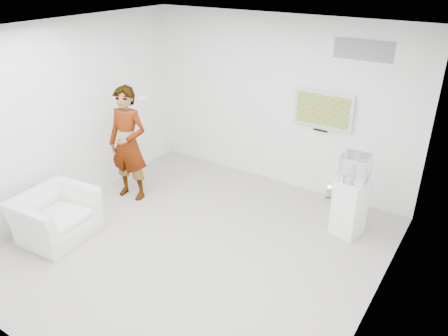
# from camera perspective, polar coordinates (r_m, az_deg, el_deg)

# --- Properties ---
(room) EXTENTS (5.01, 5.01, 3.00)m
(room) POSITION_cam_1_polar(r_m,az_deg,el_deg) (5.75, -4.28, 2.27)
(room) COLOR #B1ACA2
(room) RESTS_ON ground
(tv) EXTENTS (1.00, 0.08, 0.60)m
(tv) POSITION_cam_1_polar(r_m,az_deg,el_deg) (7.38, 12.87, 7.45)
(tv) COLOR silver
(tv) RESTS_ON room
(logo_decal) EXTENTS (0.90, 0.02, 0.30)m
(logo_decal) POSITION_cam_1_polar(r_m,az_deg,el_deg) (7.02, 17.71, 14.45)
(logo_decal) COLOR gray
(logo_decal) RESTS_ON room
(person) EXTENTS (0.78, 0.57, 1.96)m
(person) POSITION_cam_1_polar(r_m,az_deg,el_deg) (7.47, -12.41, 3.06)
(person) COLOR white
(person) RESTS_ON room
(armchair) EXTENTS (1.02, 1.14, 0.70)m
(armchair) POSITION_cam_1_polar(r_m,az_deg,el_deg) (6.95, -21.17, -5.82)
(armchair) COLOR white
(armchair) RESTS_ON room
(pedestal) EXTENTS (0.52, 0.52, 0.90)m
(pedestal) POSITION_cam_1_polar(r_m,az_deg,el_deg) (6.76, 16.06, -4.90)
(pedestal) COLOR white
(pedestal) RESTS_ON room
(floor_uplight) EXTENTS (0.19, 0.19, 0.26)m
(floor_uplight) POSITION_cam_1_polar(r_m,az_deg,el_deg) (7.76, 13.53, -3.14)
(floor_uplight) COLOR silver
(floor_uplight) RESTS_ON room
(vitrine) EXTENTS (0.40, 0.40, 0.38)m
(vitrine) POSITION_cam_1_polar(r_m,az_deg,el_deg) (6.47, 16.74, 0.01)
(vitrine) COLOR white
(vitrine) RESTS_ON pedestal
(console) EXTENTS (0.07, 0.18, 0.24)m
(console) POSITION_cam_1_polar(r_m,az_deg,el_deg) (6.50, 16.67, -0.55)
(console) COLOR white
(console) RESTS_ON pedestal
(wii_remote) EXTENTS (0.04, 0.14, 0.04)m
(wii_remote) POSITION_cam_1_polar(r_m,az_deg,el_deg) (7.18, -10.67, 8.97)
(wii_remote) COLOR white
(wii_remote) RESTS_ON person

